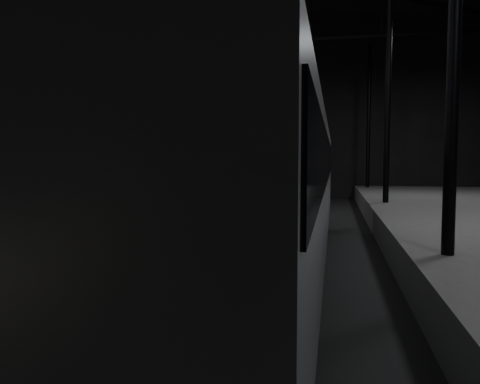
# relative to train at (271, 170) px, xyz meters

# --- Properties ---
(ground) EXTENTS (44.00, 44.00, 0.00)m
(ground) POSITION_rel_train_xyz_m (0.00, 3.17, -2.73)
(ground) COLOR black
(ground) RESTS_ON ground
(platform_left) EXTENTS (9.00, 43.80, 1.00)m
(platform_left) POSITION_rel_train_xyz_m (-7.50, 3.17, -2.23)
(platform_left) COLOR #555552
(platform_left) RESTS_ON ground
(tactile_strip) EXTENTS (0.50, 43.80, 0.01)m
(tactile_strip) POSITION_rel_train_xyz_m (-3.25, 3.17, -1.72)
(tactile_strip) COLOR olive
(tactile_strip) RESTS_ON platform_left
(track) EXTENTS (2.40, 43.00, 0.24)m
(track) POSITION_rel_train_xyz_m (0.00, 3.17, -2.66)
(track) COLOR #3F3328
(track) RESTS_ON ground
(train) EXTENTS (2.74, 18.29, 4.89)m
(train) POSITION_rel_train_xyz_m (0.00, 0.00, 0.00)
(train) COLOR #989AA0
(train) RESTS_ON ground
(woman) EXTENTS (0.63, 0.47, 1.58)m
(woman) POSITION_rel_train_xyz_m (-5.23, 5.16, -0.94)
(woman) COLOR #93705A
(woman) RESTS_ON platform_left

